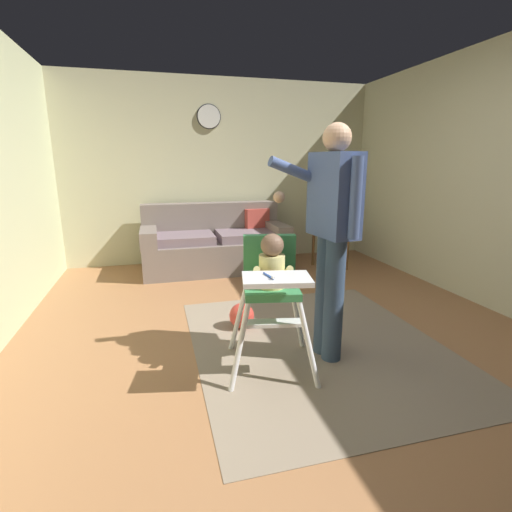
{
  "coord_description": "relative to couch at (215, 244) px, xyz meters",
  "views": [
    {
      "loc": [
        -0.96,
        -2.44,
        1.41
      ],
      "look_at": [
        -0.33,
        -0.07,
        0.8
      ],
      "focal_mm": 26.63,
      "sensor_mm": 36.0,
      "label": 1
    }
  ],
  "objects": [
    {
      "name": "ground",
      "position": [
        0.21,
        -2.49,
        -0.38
      ],
      "size": [
        5.92,
        7.57,
        0.1
      ],
      "primitive_type": "cube",
      "color": "#A67047"
    },
    {
      "name": "wall_far",
      "position": [
        0.21,
        0.52,
        0.93
      ],
      "size": [
        5.12,
        0.06,
        2.52
      ],
      "primitive_type": "cube",
      "color": "beige",
      "rests_on": "ground"
    },
    {
      "name": "area_rug",
      "position": [
        0.42,
        -2.41,
        -0.33
      ],
      "size": [
        1.9,
        2.25,
        0.01
      ],
      "primitive_type": "cube",
      "color": "gray",
      "rests_on": "ground"
    },
    {
      "name": "couch",
      "position": [
        0.0,
        0.0,
        0.0
      ],
      "size": [
        1.88,
        0.86,
        0.86
      ],
      "rotation": [
        0.0,
        0.0,
        -1.57
      ],
      "color": "slate",
      "rests_on": "ground"
    },
    {
      "name": "high_chair",
      "position": [
        -0.03,
        -2.63,
        0.33
      ],
      "size": [
        0.71,
        0.8,
        0.96
      ],
      "rotation": [
        0.0,
        0.0,
        -1.77
      ],
      "color": "white",
      "rests_on": "ground"
    },
    {
      "name": "adult_standing",
      "position": [
        0.42,
        -2.58,
        0.61
      ],
      "size": [
        0.55,
        0.5,
        1.65
      ],
      "rotation": [
        0.0,
        0.0,
        -3.03
      ],
      "color": "#344863",
      "rests_on": "ground"
    },
    {
      "name": "toy_ball",
      "position": [
        -0.08,
        -1.94,
        -0.22
      ],
      "size": [
        0.22,
        0.22,
        0.22
      ],
      "primitive_type": "sphere",
      "color": "#D13D33",
      "rests_on": "ground"
    },
    {
      "name": "side_table",
      "position": [
        1.51,
        -0.36,
        0.05
      ],
      "size": [
        0.4,
        0.4,
        0.52
      ],
      "color": "brown",
      "rests_on": "ground"
    },
    {
      "name": "sippy_cup",
      "position": [
        1.49,
        -0.36,
        0.24
      ],
      "size": [
        0.07,
        0.07,
        0.1
      ],
      "primitive_type": "cylinder",
      "color": "green",
      "rests_on": "side_table"
    },
    {
      "name": "wall_clock",
      "position": [
        0.03,
        0.48,
        1.67
      ],
      "size": [
        0.33,
        0.04,
        0.33
      ],
      "color": "white"
    }
  ]
}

